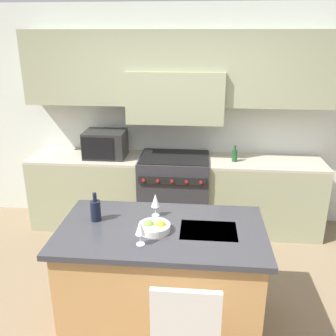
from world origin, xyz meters
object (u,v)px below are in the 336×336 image
object	(u,v)px
wine_glass_far	(155,201)
fruit_bowl	(154,227)
microwave	(105,144)
wine_bottle	(96,210)
wine_glass_near	(140,228)
range_stove	(174,192)
oil_bottle_on_counter	(235,155)

from	to	relation	value
wine_glass_far	fruit_bowl	distance (m)	0.28
microwave	fruit_bowl	xyz separation A→B (m)	(0.83, -1.77, -0.14)
microwave	wine_glass_far	distance (m)	1.71
wine_bottle	wine_glass_near	size ratio (longest dim) A/B	1.23
wine_glass_far	range_stove	bearing A→B (deg)	88.25
wine_glass_near	microwave	bearing A→B (deg)	110.84
wine_glass_far	fruit_bowl	world-z (taller)	wine_glass_far
range_stove	wine_glass_near	distance (m)	2.04
range_stove	oil_bottle_on_counter	world-z (taller)	oil_bottle_on_counter
microwave	fruit_bowl	bearing A→B (deg)	-64.90
wine_glass_near	fruit_bowl	distance (m)	0.24
wine_bottle	oil_bottle_on_counter	world-z (taller)	wine_bottle
fruit_bowl	oil_bottle_on_counter	size ratio (longest dim) A/B	1.25
oil_bottle_on_counter	wine_glass_near	bearing A→B (deg)	-112.90
range_stove	fruit_bowl	xyz separation A→B (m)	(-0.02, -1.75, 0.47)
wine_bottle	oil_bottle_on_counter	distance (m)	2.02
fruit_bowl	oil_bottle_on_counter	distance (m)	1.88
microwave	wine_bottle	world-z (taller)	microwave
wine_glass_near	wine_bottle	bearing A→B (deg)	141.18
microwave	wine_glass_near	distance (m)	2.11
wine_glass_far	oil_bottle_on_counter	xyz separation A→B (m)	(0.77, 1.47, -0.05)
range_stove	oil_bottle_on_counter	distance (m)	0.89
wine_glass_near	oil_bottle_on_counter	bearing A→B (deg)	67.10
microwave	wine_glass_far	world-z (taller)	microwave
microwave	fruit_bowl	world-z (taller)	microwave
microwave	wine_glass_far	size ratio (longest dim) A/B	2.51
wine_glass_far	fruit_bowl	bearing A→B (deg)	-85.01
wine_glass_far	fruit_bowl	xyz separation A→B (m)	(0.02, -0.25, -0.10)
microwave	wine_glass_near	world-z (taller)	microwave
range_stove	wine_bottle	distance (m)	1.78
wine_glass_far	oil_bottle_on_counter	distance (m)	1.66
wine_bottle	wine_glass_near	xyz separation A→B (m)	(0.42, -0.34, 0.04)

